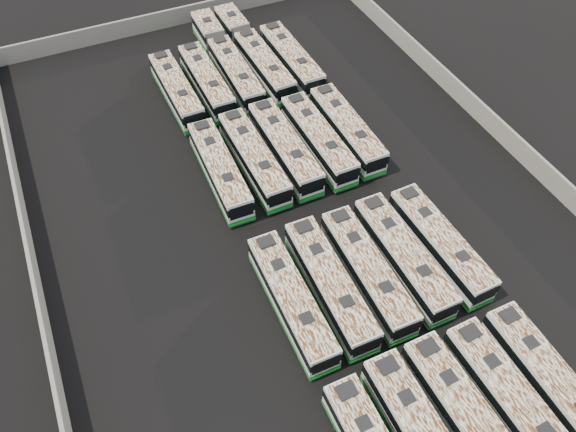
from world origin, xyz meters
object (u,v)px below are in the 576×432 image
object	(u,v)px
bus_back_left	(207,81)
bus_midback_center	(285,148)
bus_front_right	(511,403)
bus_midfront_center	(367,272)
bus_back_center	(226,59)
bus_midback_far_right	(347,130)
bus_midfront_far_right	(440,244)
bus_midback_far_left	(220,170)
bus_front_center	(468,421)
bus_midback_left	(254,158)
bus_front_far_right	(549,382)
bus_back_far_right	(291,60)
bus_midfront_right	(403,257)
bus_midfront_left	(330,285)
bus_midback_right	(318,140)
bus_back_right	(253,52)
bus_back_far_left	(177,90)
bus_midfront_far_left	(292,301)

from	to	relation	value
bus_back_left	bus_midback_center	bearing A→B (deg)	-76.28
bus_front_right	bus_midfront_center	world-z (taller)	bus_front_right
bus_back_center	bus_midback_center	bearing A→B (deg)	-89.48
bus_midback_far_right	bus_back_left	world-z (taller)	bus_midback_far_right
bus_midfront_far_right	bus_midback_far_left	bearing A→B (deg)	129.20
bus_front_center	bus_midback_left	world-z (taller)	bus_front_center
bus_front_right	bus_front_far_right	xyz separation A→B (m)	(3.28, 0.10, -0.04)
bus_midfront_center	bus_back_far_right	world-z (taller)	bus_back_far_right
bus_front_center	bus_back_left	distance (m)	41.69
bus_midback_far_left	bus_midfront_right	bearing A→B (deg)	-55.82
bus_midfront_left	bus_midback_right	distance (m)	16.62
bus_midback_right	bus_back_left	xyz separation A→B (m)	(-6.66, 13.26, -0.03)
bus_midback_left	bus_midback_center	bearing A→B (deg)	1.24
bus_midback_far_left	bus_back_left	size ratio (longest dim) A/B	1.01
bus_midback_far_right	bus_midback_left	bearing A→B (deg)	-179.59
bus_midback_far_left	bus_back_right	world-z (taller)	bus_midback_far_left
bus_midback_far_left	bus_midback_right	xyz separation A→B (m)	(10.01, -0.11, 0.02)
bus_front_center	bus_back_center	bearing A→B (deg)	88.77
bus_midback_far_left	bus_back_left	distance (m)	13.57
bus_front_right	bus_back_left	size ratio (longest dim) A/B	1.02
bus_front_right	bus_midfront_center	distance (m)	13.58
bus_midback_far_right	bus_midfront_far_right	bearing A→B (deg)	-89.06
bus_midback_far_right	bus_back_far_left	world-z (taller)	bus_midback_far_right
bus_back_center	bus_back_far_right	bearing A→B (deg)	-25.06
bus_midback_far_left	bus_midback_right	bearing A→B (deg)	0.85
bus_front_right	bus_back_center	bearing A→B (deg)	92.75
bus_midfront_center	bus_back_left	xyz separation A→B (m)	(-3.25, 28.62, -0.02)
bus_front_center	bus_midback_right	xyz separation A→B (m)	(3.37, 28.30, -0.02)
bus_midback_far_left	bus_back_left	xyz separation A→B (m)	(3.35, 13.15, -0.01)
bus_midfront_right	bus_midback_left	xyz separation A→B (m)	(-6.50, 15.46, 0.00)
bus_front_far_right	bus_midfront_right	distance (m)	13.53
bus_midfront_left	bus_back_right	xyz separation A→B (m)	(6.63, 31.51, -0.06)
bus_midfront_center	bus_back_right	size ratio (longest dim) A/B	0.66
bus_front_right	bus_midback_left	xyz separation A→B (m)	(-6.58, 28.67, 0.01)
bus_back_far_right	bus_midfront_far_left	bearing A→B (deg)	-115.54
bus_front_center	bus_front_far_right	bearing A→B (deg)	-2.12
bus_front_far_right	bus_back_right	world-z (taller)	bus_back_right
bus_front_far_right	bus_back_left	world-z (taller)	bus_back_left
bus_midfront_center	bus_midback_right	size ratio (longest dim) A/B	1.00
bus_midfront_left	bus_back_right	bearing A→B (deg)	79.48
bus_front_right	bus_midfront_left	xyz separation A→B (m)	(-6.63, 13.28, 0.01)
bus_midfront_far_left	bus_back_far_left	distance (m)	28.39
bus_front_center	bus_midfront_center	distance (m)	12.94
bus_front_center	bus_midback_far_right	distance (m)	29.20
bus_midfront_far_left	bus_midback_left	size ratio (longest dim) A/B	0.99
bus_midfront_center	bus_midfront_right	world-z (taller)	bus_midfront_right
bus_front_center	bus_back_far_right	size ratio (longest dim) A/B	1.01
bus_midfront_far_right	bus_midback_far_left	xyz separation A→B (m)	(-13.35, 15.54, 0.02)
bus_midback_far_left	bus_back_far_right	xyz separation A→B (m)	(13.24, 12.96, 0.03)
bus_front_far_right	bus_midback_far_right	world-z (taller)	bus_midback_far_right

